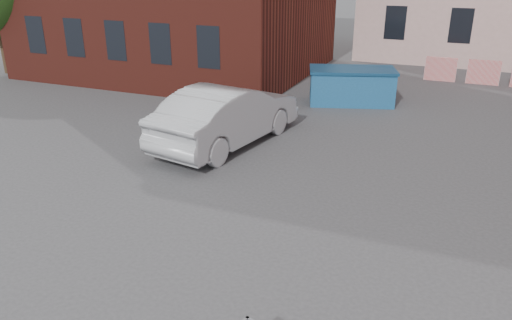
% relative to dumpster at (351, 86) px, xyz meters
% --- Properties ---
extents(ground, '(120.00, 120.00, 0.00)m').
position_rel_dumpster_xyz_m(ground, '(0.23, -9.91, -0.64)').
color(ground, '#38383A').
rests_on(ground, ground).
extents(barriers, '(4.70, 0.18, 1.00)m').
position_rel_dumpster_xyz_m(barriers, '(4.43, 5.09, -0.14)').
color(barriers, red).
rests_on(barriers, ground).
extents(dumpster, '(3.37, 2.42, 1.27)m').
position_rel_dumpster_xyz_m(dumpster, '(0.00, 0.00, 0.00)').
color(dumpster, '#205F98').
rests_on(dumpster, ground).
extents(silver_car, '(2.64, 5.34, 1.68)m').
position_rel_dumpster_xyz_m(silver_car, '(-2.26, -5.59, 0.20)').
color(silver_car, '#A6A8AD').
rests_on(silver_car, ground).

